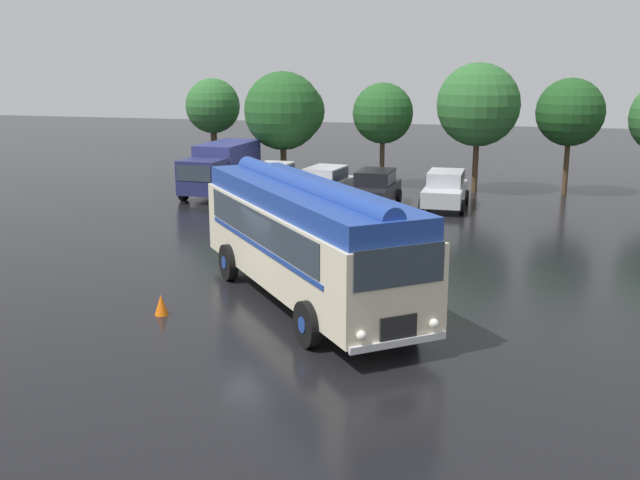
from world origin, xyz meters
name	(u,v)px	position (x,y,z in m)	size (l,w,h in m)	color
ground_plane	(275,301)	(0.00, 0.00, 0.00)	(120.00, 120.00, 0.00)	black
vintage_bus	(306,235)	(0.84, 0.21, 1.89)	(8.31, 9.33, 3.49)	beige
car_near_left	(273,181)	(-5.20, 15.20, 0.85)	(2.09, 4.27, 1.66)	silver
car_mid_left	(325,185)	(-2.46, 14.71, 0.85)	(2.33, 4.37, 1.66)	#B7BABF
car_mid_right	(375,188)	(0.00, 14.28, 0.85)	(2.05, 4.24, 1.66)	black
car_far_right	(445,189)	(3.12, 14.83, 0.85)	(1.98, 4.21, 1.66)	#B7BABF
box_van	(222,167)	(-7.93, 15.47, 1.36)	(2.48, 5.83, 2.50)	navy
tree_far_left	(214,105)	(-10.47, 20.65, 4.09)	(3.04, 3.04, 5.55)	#4C3823
tree_left_of_centre	(287,111)	(-5.70, 19.15, 3.91)	(4.16, 4.09, 5.97)	#4C3823
tree_centre	(385,112)	(-0.61, 19.79, 3.91)	(3.12, 3.12, 5.41)	#4C3823
tree_right_of_centre	(476,105)	(4.03, 19.38, 4.34)	(4.09, 4.09, 6.42)	#4C3823
tree_far_right	(569,112)	(8.44, 19.76, 4.07)	(3.29, 3.29, 5.70)	#4C3823
traffic_cone	(161,305)	(-2.51, -1.86, 0.28)	(0.36, 0.36, 0.55)	orange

